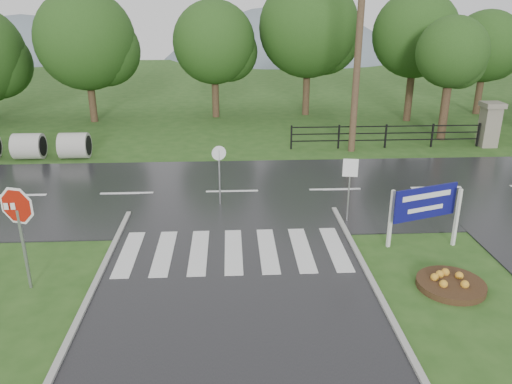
{
  "coord_description": "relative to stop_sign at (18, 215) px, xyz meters",
  "views": [
    {
      "loc": [
        -0.03,
        -7.96,
        6.75
      ],
      "look_at": [
        0.71,
        6.0,
        1.5
      ],
      "focal_mm": 35.0,
      "sensor_mm": 36.0,
      "label": 1
    }
  ],
  "objects": [
    {
      "name": "reg_sign_round",
      "position": [
        4.74,
        5.34,
        -0.6
      ],
      "size": [
        0.5,
        0.17,
        2.21
      ],
      "color": "#939399",
      "rests_on": "ground"
    },
    {
      "name": "treeline",
      "position": [
        6.17,
        20.63,
        -2.0
      ],
      "size": [
        83.2,
        5.2,
        10.0
      ],
      "color": "#1C3E13",
      "rests_on": "ground"
    },
    {
      "name": "main_road",
      "position": [
        5.17,
        6.63,
        -2.0
      ],
      "size": [
        90.0,
        8.0,
        0.04
      ],
      "primitive_type": "cube",
      "color": "black",
      "rests_on": "ground"
    },
    {
      "name": "flower_bed",
      "position": [
        10.68,
        -0.58,
        -1.87
      ],
      "size": [
        1.71,
        1.71,
        0.34
      ],
      "color": "#332111",
      "rests_on": "ground"
    },
    {
      "name": "reg_sign_small",
      "position": [
        8.96,
        3.65,
        -0.46
      ],
      "size": [
        0.48,
        0.1,
        2.18
      ],
      "color": "#939399",
      "rests_on": "ground"
    },
    {
      "name": "hills",
      "position": [
        8.67,
        61.63,
        -17.53
      ],
      "size": [
        102.0,
        48.0,
        48.0
      ],
      "color": "slate",
      "rests_on": "ground"
    },
    {
      "name": "ground",
      "position": [
        5.17,
        -3.37,
        -2.0
      ],
      "size": [
        120.0,
        120.0,
        0.0
      ],
      "primitive_type": "plane",
      "color": "#284E1A",
      "rests_on": "ground"
    },
    {
      "name": "utility_pole_east",
      "position": [
        11.1,
        12.13,
        2.94
      ],
      "size": [
        1.68,
        0.61,
        9.71
      ],
      "color": "#473523",
      "rests_on": "ground"
    },
    {
      "name": "crosswalk",
      "position": [
        5.17,
        1.63,
        -1.94
      ],
      "size": [
        6.5,
        2.8,
        0.02
      ],
      "color": "silver",
      "rests_on": "ground"
    },
    {
      "name": "stop_sign",
      "position": [
        0.0,
        0.0,
        0.0
      ],
      "size": [
        1.22,
        0.44,
        2.89
      ],
      "color": "#939399",
      "rests_on": "ground"
    },
    {
      "name": "entrance_tree_left",
      "position": [
        16.42,
        14.13,
        2.48
      ],
      "size": [
        3.58,
        3.58,
        6.32
      ],
      "color": "#3D2B1C",
      "rests_on": "ground"
    },
    {
      "name": "estate_billboard",
      "position": [
        10.77,
        1.78,
        -0.7
      ],
      "size": [
        2.09,
        0.76,
        1.88
      ],
      "color": "silver",
      "rests_on": "ground"
    },
    {
      "name": "fence_west",
      "position": [
        12.92,
        12.63,
        -1.28
      ],
      "size": [
        9.58,
        0.08,
        1.2
      ],
      "color": "black",
      "rests_on": "ground"
    },
    {
      "name": "pillar_west",
      "position": [
        18.17,
        12.63,
        -0.82
      ],
      "size": [
        1.0,
        1.0,
        2.24
      ],
      "color": "gray",
      "rests_on": "ground"
    }
  ]
}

